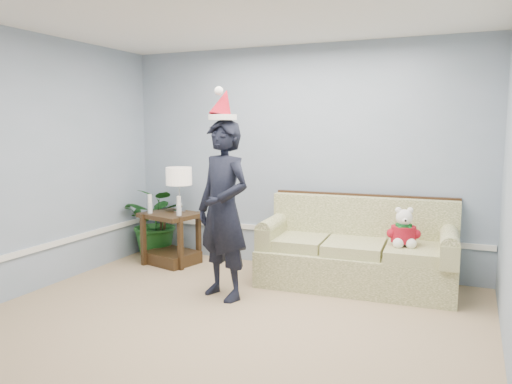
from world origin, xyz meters
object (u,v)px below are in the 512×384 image
object	(u,v)px
side_table	(171,244)
man	(223,210)
table_lamp	(179,178)
houseplant	(158,222)
sofa	(357,254)
teddy_bear	(403,232)

from	to	relation	value
side_table	man	bearing A→B (deg)	-35.94
table_lamp	houseplant	bearing A→B (deg)	158.15
side_table	man	world-z (taller)	man
sofa	teddy_bear	xyz separation A→B (m)	(0.50, -0.10, 0.31)
table_lamp	houseplant	size ratio (longest dim) A/B	0.62
table_lamp	teddy_bear	xyz separation A→B (m)	(2.76, -0.09, -0.43)
sofa	table_lamp	world-z (taller)	table_lamp
table_lamp	houseplant	distance (m)	0.80
side_table	houseplant	world-z (taller)	houseplant
houseplant	side_table	bearing A→B (deg)	-34.08
sofa	man	world-z (taller)	man
sofa	side_table	world-z (taller)	sofa
teddy_bear	sofa	bearing A→B (deg)	153.37
houseplant	man	world-z (taller)	man
side_table	houseplant	size ratio (longest dim) A/B	0.85
houseplant	teddy_bear	bearing A→B (deg)	-5.00
table_lamp	side_table	bearing A→B (deg)	-141.30
sofa	man	bearing A→B (deg)	-144.13
sofa	table_lamp	distance (m)	2.38
table_lamp	teddy_bear	bearing A→B (deg)	-1.97
teddy_bear	houseplant	bearing A→B (deg)	159.89
sofa	houseplant	distance (m)	2.74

